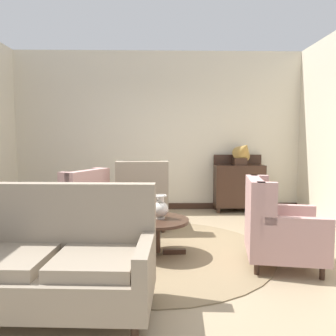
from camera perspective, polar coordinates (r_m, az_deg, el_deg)
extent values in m
plane|color=#9E896B|center=(4.00, -1.76, -15.75)|extent=(8.10, 8.10, 0.00)
cube|color=beige|center=(6.63, -1.60, 6.36)|extent=(5.89, 0.08, 3.14)
cube|color=#382319|center=(6.71, -1.57, -6.64)|extent=(5.73, 0.03, 0.12)
cylinder|color=#847051|center=(4.28, -1.73, -14.25)|extent=(2.86, 2.86, 0.01)
cylinder|color=#382319|center=(4.04, -2.04, -9.10)|extent=(0.80, 0.80, 0.04)
cylinder|color=#382319|center=(4.09, -2.04, -11.88)|extent=(0.10, 0.10, 0.37)
cube|color=#382319|center=(4.17, 1.10, -14.36)|extent=(0.28, 0.08, 0.07)
cube|color=#382319|center=(4.33, -3.68, -13.62)|extent=(0.21, 0.27, 0.07)
cube|color=#382319|center=(3.98, -3.85, -15.31)|extent=(0.20, 0.27, 0.07)
cylinder|color=beige|center=(4.06, -1.33, -8.59)|extent=(0.11, 0.11, 0.02)
ellipsoid|color=beige|center=(4.04, -1.33, -7.14)|extent=(0.20, 0.20, 0.19)
cylinder|color=beige|center=(4.01, -1.34, -5.33)|extent=(0.09, 0.09, 0.07)
torus|color=beige|center=(4.00, -1.34, -4.82)|extent=(0.16, 0.16, 0.02)
cube|color=gray|center=(2.93, -19.20, -18.21)|extent=(1.63, 0.89, 0.27)
cube|color=gray|center=(3.08, -17.21, -8.22)|extent=(1.59, 0.23, 0.62)
cube|color=gray|center=(2.96, -26.09, -14.26)|extent=(0.67, 0.63, 0.10)
cube|color=gray|center=(2.72, -12.51, -15.62)|extent=(0.67, 0.63, 0.10)
cube|color=gray|center=(2.63, -4.06, -15.03)|extent=(0.15, 0.71, 0.21)
cylinder|color=#382319|center=(2.58, -5.80, -26.46)|extent=(0.06, 0.06, 0.14)
cylinder|color=#382319|center=(3.14, -4.13, -20.39)|extent=(0.06, 0.06, 0.14)
cube|color=tan|center=(5.10, -16.85, -7.88)|extent=(1.17, 1.13, 0.32)
cube|color=tan|center=(4.78, -13.54, -3.50)|extent=(0.48, 0.80, 0.53)
cube|color=tan|center=(5.10, -11.86, -2.21)|extent=(0.22, 0.18, 0.40)
cube|color=tan|center=(4.55, -17.24, -3.20)|extent=(0.22, 0.18, 0.40)
cube|color=tan|center=(5.34, -14.77, -4.23)|extent=(0.77, 0.44, 0.24)
cube|color=tan|center=(4.82, -20.21, -5.37)|extent=(0.77, 0.44, 0.24)
cylinder|color=#382319|center=(5.63, -17.42, -9.06)|extent=(0.06, 0.06, 0.14)
cylinder|color=#382319|center=(5.18, -22.37, -10.44)|extent=(0.06, 0.06, 0.14)
cylinder|color=#382319|center=(5.17, -11.19, -10.17)|extent=(0.06, 0.06, 0.14)
cylinder|color=#382319|center=(4.68, -16.01, -11.92)|extent=(0.06, 0.06, 0.14)
cube|color=tan|center=(3.95, 19.48, -11.99)|extent=(0.93, 0.88, 0.28)
cube|color=tan|center=(3.81, 14.72, -5.96)|extent=(0.27, 0.76, 0.57)
cube|color=tan|center=(3.49, 16.75, -5.87)|extent=(0.21, 0.13, 0.43)
cube|color=tan|center=(4.12, 15.54, -4.18)|extent=(0.21, 0.13, 0.43)
cube|color=tan|center=(3.59, 21.34, -9.66)|extent=(0.71, 0.22, 0.22)
cube|color=tan|center=(4.21, 19.45, -7.46)|extent=(0.71, 0.22, 0.22)
cylinder|color=#382319|center=(3.82, 25.17, -16.10)|extent=(0.06, 0.06, 0.14)
cylinder|color=#382319|center=(4.36, 22.96, -13.40)|extent=(0.06, 0.06, 0.14)
cylinder|color=#382319|center=(3.70, 15.12, -16.51)|extent=(0.06, 0.06, 0.14)
cylinder|color=#382319|center=(4.25, 14.25, -13.62)|extent=(0.06, 0.06, 0.14)
cube|color=gray|center=(5.33, -4.39, -7.27)|extent=(0.81, 0.86, 0.29)
cube|color=gray|center=(4.91, -4.52, -2.73)|extent=(0.78, 0.16, 0.66)
cube|color=gray|center=(4.99, -0.59, -1.67)|extent=(0.11, 0.20, 0.50)
cube|color=gray|center=(5.00, -8.39, -1.70)|extent=(0.11, 0.20, 0.50)
cube|color=gray|center=(5.34, -0.74, -4.50)|extent=(0.12, 0.74, 0.22)
cube|color=gray|center=(5.35, -8.05, -4.52)|extent=(0.12, 0.74, 0.22)
cylinder|color=#382319|center=(5.71, -1.16, -8.62)|extent=(0.06, 0.06, 0.14)
cylinder|color=#382319|center=(5.72, -7.44, -8.63)|extent=(0.06, 0.06, 0.14)
cylinder|color=#382319|center=(5.06, -0.89, -10.43)|extent=(0.06, 0.06, 0.14)
cylinder|color=#382319|center=(5.07, -8.02, -10.44)|extent=(0.06, 0.06, 0.14)
cube|color=#382319|center=(6.57, 12.21, -3.03)|extent=(0.95, 0.39, 0.82)
cube|color=#382319|center=(6.69, 11.94, 1.46)|extent=(0.95, 0.04, 0.19)
cube|color=#382319|center=(6.43, 8.72, -7.31)|extent=(0.06, 0.06, 0.10)
cube|color=#382319|center=(6.63, 16.03, -7.07)|extent=(0.06, 0.06, 0.10)
cube|color=#382319|center=(6.71, 8.29, -6.78)|extent=(0.06, 0.06, 0.10)
cube|color=#382319|center=(6.90, 15.31, -6.58)|extent=(0.06, 0.06, 0.10)
cube|color=#382319|center=(6.51, 12.32, 1.11)|extent=(0.24, 0.24, 0.14)
cone|color=#B28942|center=(6.43, 13.05, 3.12)|extent=(0.43, 0.53, 0.48)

